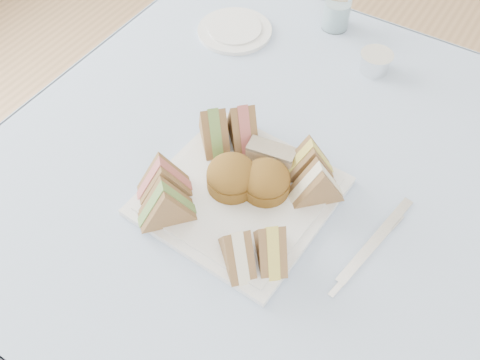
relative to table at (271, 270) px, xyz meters
The scene contains 20 objects.
floor 0.37m from the table, ahead, with size 4.00×4.00×0.00m, color #9E7751.
table is the anchor object (origin of this frame).
tablecloth 0.37m from the table, ahead, with size 1.02×1.02×0.01m, color #A7C4ED.
serving_plate 0.39m from the table, 104.69° to the right, with size 0.29×0.29×0.01m, color silver.
sandwich_fl_a 0.48m from the table, 130.07° to the right, with size 0.09×0.04×0.08m, color brown, non-canonical shape.
sandwich_fl_b 0.48m from the table, 116.77° to the right, with size 0.09×0.04×0.08m, color brown, non-canonical shape.
sandwich_fr_a 0.47m from the table, 65.79° to the right, with size 0.09×0.04×0.08m, color brown, non-canonical shape.
sandwich_fr_b 0.48m from the table, 79.37° to the right, with size 0.09×0.04×0.08m, color brown, non-canonical shape.
sandwich_bl_a 0.45m from the table, behind, with size 0.10×0.04×0.08m, color brown, non-canonical shape.
sandwich_bl_b 0.44m from the table, behind, with size 0.09×0.04×0.08m, color brown, non-canonical shape.
sandwich_br_a 0.44m from the table, 21.05° to the right, with size 0.09×0.04×0.08m, color brown, non-canonical shape.
sandwich_br_b 0.43m from the table, ahead, with size 0.09×0.04×0.08m, color brown, non-canonical shape.
scone_left 0.43m from the table, 116.85° to the right, with size 0.09×0.09×0.06m, color brown.
scone_right 0.42m from the table, 83.79° to the right, with size 0.08×0.08×0.05m, color brown.
pastry_slice 0.41m from the table, 150.07° to the right, with size 0.08×0.03×0.04m, color beige.
side_plate 0.56m from the table, 134.35° to the left, with size 0.17×0.17×0.01m, color silver.
water_glass 0.61m from the table, 103.42° to the left, with size 0.06×0.06×0.09m, color white.
tea_strainer 0.52m from the table, 84.20° to the left, with size 0.07×0.07×0.04m, color silver.
knife 0.43m from the table, 13.90° to the right, with size 0.02×0.21×0.00m, color silver.
fork 0.44m from the table, 26.25° to the right, with size 0.01×0.16×0.00m, color silver.
Camera 1 is at (0.26, -0.56, 1.48)m, focal length 40.00 mm.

